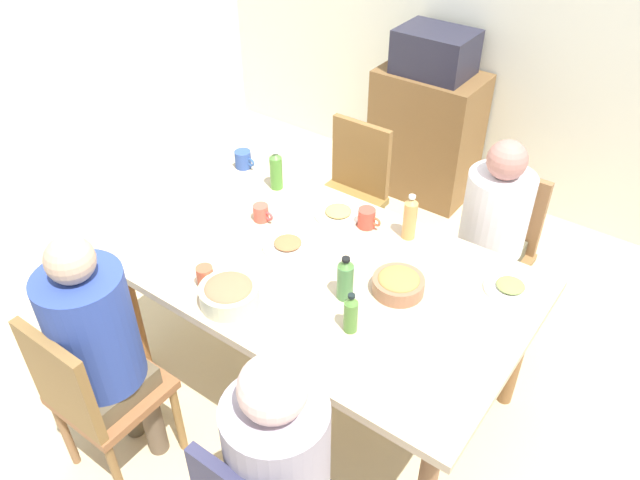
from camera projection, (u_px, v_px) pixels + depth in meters
ground_plane at (320, 381)px, 3.19m from camera, size 5.74×5.74×0.00m
wall_back at (532, 12)px, 3.80m from camera, size 5.03×0.12×2.60m
dining_table at (320, 281)px, 2.77m from camera, size 1.81×1.10×0.76m
person_0 at (280, 464)px, 1.99m from camera, size 0.33×0.33×1.22m
chair_1 at (494, 244)px, 3.26m from camera, size 0.40×0.40×0.90m
person_1 at (493, 224)px, 3.09m from camera, size 0.33×0.33×1.15m
chair_2 at (350, 189)px, 3.68m from camera, size 0.40×0.40×0.90m
chair_3 at (92, 393)px, 2.49m from camera, size 0.40×0.40×0.90m
person_3 at (98, 340)px, 2.41m from camera, size 0.33×0.33×1.24m
plate_0 at (338, 213)px, 3.02m from camera, size 0.23×0.23×0.04m
plate_1 at (510, 288)px, 2.59m from camera, size 0.21×0.21×0.04m
plate_2 at (288, 245)px, 2.82m from camera, size 0.23×0.23×0.04m
bowl_0 at (229, 293)px, 2.51m from camera, size 0.24×0.24×0.10m
bowl_1 at (398, 283)px, 2.57m from camera, size 0.22×0.22×0.09m
cup_0 at (367, 218)px, 2.93m from camera, size 0.12×0.08×0.10m
cup_1 at (206, 277)px, 2.59m from camera, size 0.11×0.07×0.10m
cup_2 at (243, 159)px, 3.36m from camera, size 0.12×0.09×0.10m
cup_3 at (261, 213)px, 2.97m from camera, size 0.11×0.07×0.08m
bottle_0 at (345, 279)px, 2.51m from camera, size 0.07×0.07×0.21m
bottle_1 at (410, 218)px, 2.83m from camera, size 0.06×0.06×0.23m
bottle_2 at (276, 170)px, 3.17m from camera, size 0.06×0.06×0.22m
bottle_3 at (351, 314)px, 2.37m from camera, size 0.05×0.05×0.18m
side_cabinet at (426, 134)px, 4.35m from camera, size 0.70×0.44×0.90m
microwave at (435, 52)px, 3.99m from camera, size 0.48×0.36×0.28m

